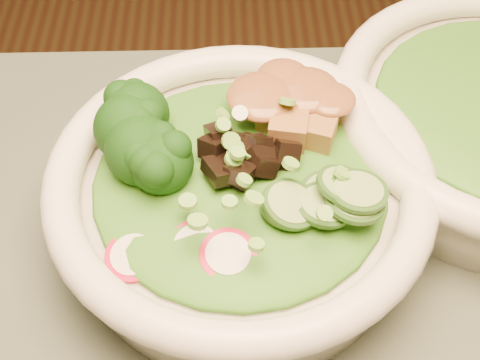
{
  "coord_description": "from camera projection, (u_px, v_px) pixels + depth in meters",
  "views": [
    {
      "loc": [
        -0.21,
        -0.17,
        1.21
      ],
      "look_at": [
        -0.2,
        0.16,
        0.82
      ],
      "focal_mm": 50.0,
      "sensor_mm": 36.0,
      "label": 1
    }
  ],
  "objects": [
    {
      "name": "scallion_garnish",
      "position": [
        240.0,
        155.0,
        0.5
      ],
      "size": [
        0.22,
        0.22,
        0.03
      ],
      "primitive_type": null,
      "color": "#73BA41",
      "rests_on": "salad_bowl"
    },
    {
      "name": "radish_slices",
      "position": [
        196.0,
        249.0,
        0.47
      ],
      "size": [
        0.13,
        0.05,
        0.02
      ],
      "primitive_type": null,
      "rotation": [
        0.0,
        0.0,
        -0.05
      ],
      "color": "#B90E31",
      "rests_on": "salad_bowl"
    },
    {
      "name": "peanut_sauce",
      "position": [
        282.0,
        96.0,
        0.53
      ],
      "size": [
        0.08,
        0.06,
        0.02
      ],
      "primitive_type": "ellipsoid",
      "color": "brown",
      "rests_on": "tofu_cubes"
    },
    {
      "name": "salad_bowl",
      "position": [
        240.0,
        197.0,
        0.53
      ],
      "size": [
        0.3,
        0.3,
        0.08
      ],
      "rotation": [
        0.0,
        0.0,
        -0.05
      ],
      "color": "white",
      "rests_on": "dining_table"
    },
    {
      "name": "broccoli_florets",
      "position": [
        158.0,
        135.0,
        0.52
      ],
      "size": [
        0.09,
        0.08,
        0.05
      ],
      "primitive_type": null,
      "rotation": [
        0.0,
        0.0,
        -0.05
      ],
      "color": "black",
      "rests_on": "salad_bowl"
    },
    {
      "name": "mushroom_heap",
      "position": [
        248.0,
        153.0,
        0.51
      ],
      "size": [
        0.08,
        0.08,
        0.05
      ],
      "primitive_type": null,
      "rotation": [
        0.0,
        0.0,
        -0.05
      ],
      "color": "black",
      "rests_on": "salad_bowl"
    },
    {
      "name": "cucumber_slices",
      "position": [
        329.0,
        203.0,
        0.48
      ],
      "size": [
        0.08,
        0.08,
        0.04
      ],
      "primitive_type": null,
      "rotation": [
        0.0,
        0.0,
        -0.05
      ],
      "color": "#92B363",
      "rests_on": "salad_bowl"
    },
    {
      "name": "tofu_cubes",
      "position": [
        282.0,
        109.0,
        0.55
      ],
      "size": [
        0.1,
        0.07,
        0.04
      ],
      "primitive_type": null,
      "rotation": [
        0.0,
        0.0,
        -0.05
      ],
      "color": "#A76537",
      "rests_on": "salad_bowl"
    },
    {
      "name": "lettuce_bed",
      "position": [
        240.0,
        179.0,
        0.52
      ],
      "size": [
        0.23,
        0.23,
        0.03
      ],
      "primitive_type": "ellipsoid",
      "color": "#275E13",
      "rests_on": "salad_bowl"
    }
  ]
}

